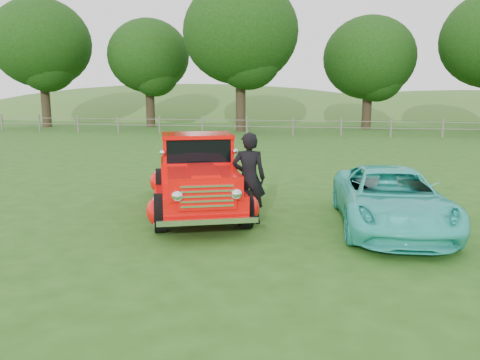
% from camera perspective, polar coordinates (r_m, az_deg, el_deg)
% --- Properties ---
extents(ground, '(140.00, 140.00, 0.00)m').
position_cam_1_polar(ground, '(8.80, -5.11, -7.05)').
color(ground, '#234D14').
rests_on(ground, ground).
extents(distant_hills, '(116.00, 60.00, 18.00)m').
position_cam_1_polar(distant_hills, '(68.21, 5.49, 4.39)').
color(distant_hills, '#386023').
rests_on(distant_hills, ground).
extents(fence_line, '(48.00, 0.12, 1.20)m').
position_cam_1_polar(fence_line, '(30.22, 6.51, 6.55)').
color(fence_line, '#655E55').
rests_on(fence_line, ground).
extents(tree_far_west, '(7.60, 7.60, 9.93)m').
position_cam_1_polar(tree_far_west, '(40.92, -23.06, 15.07)').
color(tree_far_west, black).
rests_on(tree_far_west, ground).
extents(tree_mid_west, '(6.40, 6.40, 8.46)m').
position_cam_1_polar(tree_mid_west, '(38.92, -11.08, 14.58)').
color(tree_mid_west, black).
rests_on(tree_mid_west, ground).
extents(tree_near_west, '(8.00, 8.00, 10.42)m').
position_cam_1_polar(tree_near_west, '(33.92, 0.08, 17.52)').
color(tree_near_west, black).
rests_on(tree_near_west, ground).
extents(tree_near_east, '(6.80, 6.80, 8.33)m').
position_cam_1_polar(tree_near_east, '(37.24, 15.48, 14.13)').
color(tree_near_east, black).
rests_on(tree_near_east, ground).
extents(red_pickup, '(3.43, 5.28, 1.78)m').
position_cam_1_polar(red_pickup, '(10.59, -5.23, 0.38)').
color(red_pickup, black).
rests_on(red_pickup, ground).
extents(teal_sedan, '(2.28, 4.41, 1.19)m').
position_cam_1_polar(teal_sedan, '(9.75, 17.87, -2.18)').
color(teal_sedan, '#31C7B9').
rests_on(teal_sedan, ground).
extents(man, '(0.74, 0.54, 1.88)m').
position_cam_1_polar(man, '(9.58, 1.08, 0.23)').
color(man, black).
rests_on(man, ground).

